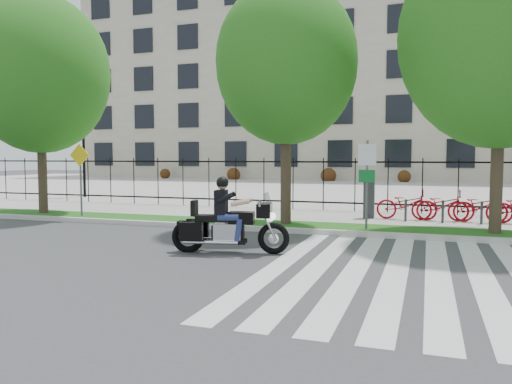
% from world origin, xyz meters
% --- Properties ---
extents(ground, '(120.00, 120.00, 0.00)m').
position_xyz_m(ground, '(0.00, 0.00, 0.00)').
color(ground, '#3D3D40').
rests_on(ground, ground).
extents(curb, '(60.00, 0.20, 0.15)m').
position_xyz_m(curb, '(0.00, 4.10, 0.07)').
color(curb, beige).
rests_on(curb, ground).
extents(grass_verge, '(60.00, 1.50, 0.15)m').
position_xyz_m(grass_verge, '(0.00, 4.95, 0.07)').
color(grass_verge, '#1D5715').
rests_on(grass_verge, ground).
extents(sidewalk, '(60.00, 3.50, 0.15)m').
position_xyz_m(sidewalk, '(0.00, 7.45, 0.07)').
color(sidewalk, '#A09D96').
rests_on(sidewalk, ground).
extents(plaza, '(80.00, 34.00, 0.10)m').
position_xyz_m(plaza, '(0.00, 25.00, 0.05)').
color(plaza, '#A09D96').
rests_on(plaza, ground).
extents(crosswalk_stripes, '(5.70, 8.00, 0.01)m').
position_xyz_m(crosswalk_stripes, '(4.83, 0.00, 0.01)').
color(crosswalk_stripes, silver).
rests_on(crosswalk_stripes, ground).
extents(iron_fence, '(30.00, 0.06, 2.00)m').
position_xyz_m(iron_fence, '(0.00, 9.20, 1.15)').
color(iron_fence, black).
rests_on(iron_fence, sidewalk).
extents(office_building, '(60.00, 21.90, 20.15)m').
position_xyz_m(office_building, '(0.00, 44.92, 9.97)').
color(office_building, '#A59C85').
rests_on(office_building, ground).
extents(lamp_post_left, '(1.06, 0.70, 4.25)m').
position_xyz_m(lamp_post_left, '(-12.00, 12.00, 3.21)').
color(lamp_post_left, black).
rests_on(lamp_post_left, ground).
extents(street_tree_0, '(4.95, 4.95, 7.87)m').
position_xyz_m(street_tree_0, '(-8.30, 4.95, 5.16)').
color(street_tree_0, '#3A281F').
rests_on(street_tree_0, grass_verge).
extents(street_tree_1, '(4.26, 4.26, 7.30)m').
position_xyz_m(street_tree_1, '(0.89, 4.95, 4.99)').
color(street_tree_1, '#3A281F').
rests_on(street_tree_1, grass_verge).
extents(street_tree_2, '(5.26, 5.26, 8.30)m').
position_xyz_m(street_tree_2, '(6.71, 4.95, 5.41)').
color(street_tree_2, '#3A281F').
rests_on(street_tree_2, grass_verge).
extents(sign_pole_regulatory, '(0.50, 0.09, 2.50)m').
position_xyz_m(sign_pole_regulatory, '(3.36, 4.58, 1.74)').
color(sign_pole_regulatory, '#59595B').
rests_on(sign_pole_regulatory, grass_verge).
extents(sign_pole_warning, '(0.78, 0.09, 2.49)m').
position_xyz_m(sign_pole_warning, '(-6.35, 4.58, 1.74)').
color(sign_pole_warning, '#59595B').
rests_on(sign_pole_warning, grass_verge).
extents(motorcycle_rider, '(2.69, 1.09, 2.10)m').
position_xyz_m(motorcycle_rider, '(0.74, 0.76, 0.70)').
color(motorcycle_rider, black).
rests_on(motorcycle_rider, ground).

